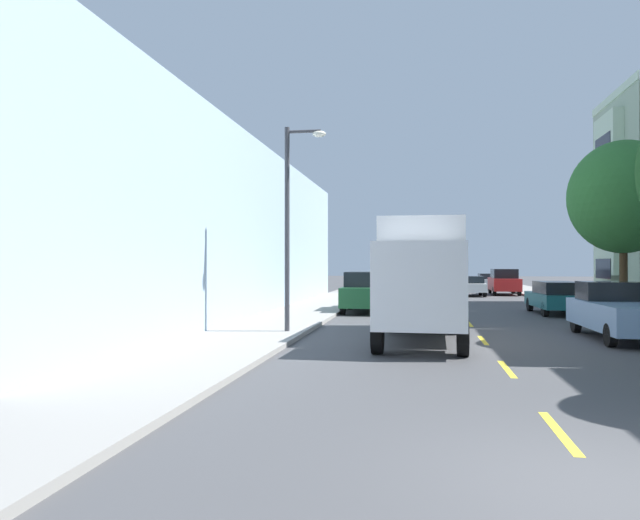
% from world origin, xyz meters
% --- Properties ---
extents(ground_plane, '(160.00, 160.00, 0.00)m').
position_xyz_m(ground_plane, '(0.00, 30.00, 0.00)').
color(ground_plane, '#424244').
extents(sidewalk_left, '(3.20, 120.00, 0.14)m').
position_xyz_m(sidewalk_left, '(-7.10, 28.00, 0.07)').
color(sidewalk_left, gray).
rests_on(sidewalk_left, ground_plane).
extents(sidewalk_right, '(3.20, 120.00, 0.14)m').
position_xyz_m(sidewalk_right, '(7.10, 28.00, 0.07)').
color(sidewalk_right, gray).
rests_on(sidewalk_right, ground_plane).
extents(lane_centerline_dashes, '(0.14, 47.20, 0.01)m').
position_xyz_m(lane_centerline_dashes, '(0.00, 24.50, 0.00)').
color(lane_centerline_dashes, yellow).
rests_on(lane_centerline_dashes, ground_plane).
extents(apartment_block_opposite, '(10.00, 36.00, 7.62)m').
position_xyz_m(apartment_block_opposite, '(-13.70, 20.00, 3.81)').
color(apartment_block_opposite, '#9EB7CC').
rests_on(apartment_block_opposite, ground_plane).
extents(street_tree_third, '(4.38, 4.38, 7.26)m').
position_xyz_m(street_tree_third, '(6.40, 19.78, 5.06)').
color(street_tree_third, '#47331E').
rests_on(street_tree_third, sidewalk_right).
extents(street_lamp, '(1.35, 0.28, 6.58)m').
position_xyz_m(street_lamp, '(-5.94, 12.26, 3.96)').
color(street_lamp, '#38383D').
rests_on(street_lamp, sidewalk_left).
extents(delivery_box_truck, '(2.61, 8.19, 3.63)m').
position_xyz_m(delivery_box_truck, '(-1.79, 12.14, 2.03)').
color(delivery_box_truck, white).
rests_on(delivery_box_truck, ground_plane).
extents(parked_sedan_charcoal, '(1.84, 4.52, 1.43)m').
position_xyz_m(parked_sedan_charcoal, '(-4.20, 35.08, 0.75)').
color(parked_sedan_charcoal, '#333338').
rests_on(parked_sedan_charcoal, ground_plane).
extents(parked_pickup_sky, '(2.05, 5.32, 1.73)m').
position_xyz_m(parked_pickup_sky, '(4.20, 13.05, 0.83)').
color(parked_pickup_sky, '#7A9EC6').
rests_on(parked_pickup_sky, ground_plane).
extents(parked_suv_forest, '(1.99, 4.82, 1.93)m').
position_xyz_m(parked_suv_forest, '(-4.47, 22.01, 0.99)').
color(parked_suv_forest, '#194C28').
rests_on(parked_suv_forest, ground_plane).
extents(parked_sedan_black, '(1.84, 4.52, 1.43)m').
position_xyz_m(parked_sedan_black, '(-4.49, 47.59, 0.75)').
color(parked_sedan_black, black).
rests_on(parked_sedan_black, ground_plane).
extents(parked_hatchback_navy, '(1.75, 4.00, 1.50)m').
position_xyz_m(parked_hatchback_navy, '(-4.31, 27.86, 0.76)').
color(parked_hatchback_navy, navy).
rests_on(parked_hatchback_navy, ground_plane).
extents(parked_sedan_silver, '(1.86, 4.52, 1.43)m').
position_xyz_m(parked_sedan_silver, '(4.29, 50.40, 0.75)').
color(parked_sedan_silver, '#B2B5BA').
rests_on(parked_sedan_silver, ground_plane).
extents(parked_suv_red, '(2.02, 4.83, 1.93)m').
position_xyz_m(parked_suv_red, '(4.37, 40.06, 0.99)').
color(parked_suv_red, '#AD1E1E').
rests_on(parked_suv_red, ground_plane).
extents(parked_wagon_teal, '(1.96, 4.75, 1.50)m').
position_xyz_m(parked_wagon_teal, '(4.28, 22.30, 0.80)').
color(parked_wagon_teal, '#195B60').
rests_on(parked_wagon_teal, ground_plane).
extents(moving_white_sedan, '(1.80, 4.50, 1.43)m').
position_xyz_m(moving_white_sedan, '(1.80, 37.93, 0.75)').
color(moving_white_sedan, silver).
rests_on(moving_white_sedan, ground_plane).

